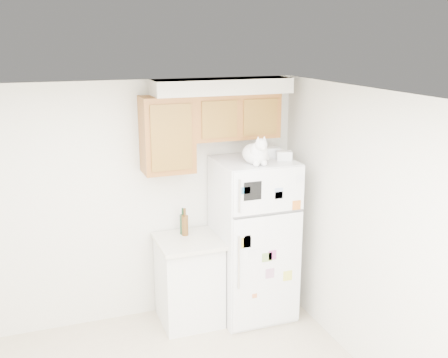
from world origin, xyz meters
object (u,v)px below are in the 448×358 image
storage_box_front (284,156)px  bottle_green (183,221)px  cat (257,153)px  refrigerator (254,239)px  base_counter (189,280)px  bottle_amber (185,222)px  storage_box_back (271,152)px

storage_box_front → bottle_green: (-0.98, 0.32, -0.68)m
storage_box_front → bottle_green: size_ratio=0.53×
cat → storage_box_front: (0.33, 0.07, -0.07)m
refrigerator → bottle_green: (-0.70, 0.22, 0.21)m
base_counter → storage_box_front: (0.97, -0.17, 1.28)m
cat → bottle_green: (-0.65, 0.39, -0.75)m
storage_box_front → base_counter: bearing=-172.0°
base_counter → refrigerator: bearing=-6.1°
refrigerator → bottle_amber: bearing=165.5°
storage_box_front → bottle_amber: storage_box_front is taller
refrigerator → storage_box_back: 0.93m
refrigerator → bottle_green: size_ratio=6.04×
base_counter → storage_box_back: storage_box_back is taller
base_counter → bottle_green: bearing=94.4°
cat → storage_box_back: cat is taller
storage_box_front → bottle_green: 1.24m
storage_box_front → bottle_amber: 1.22m
base_counter → bottle_green: (-0.01, 0.15, 0.60)m
base_counter → bottle_amber: (-0.00, 0.10, 0.60)m
cat → bottle_amber: cat is taller
refrigerator → storage_box_front: storage_box_front is taller
base_counter → bottle_amber: bearing=90.8°
cat → storage_box_front: 0.35m
refrigerator → bottle_green: bearing=162.4°
refrigerator → cat: (-0.05, -0.16, 0.96)m
storage_box_back → cat: bearing=-123.2°
bottle_amber → refrigerator: bearing=-14.5°
storage_box_front → bottle_amber: bearing=-177.8°
storage_box_front → refrigerator: bearing=179.5°
storage_box_front → bottle_green: bearing=179.9°
storage_box_back → bottle_green: size_ratio=0.64×
base_counter → storage_box_front: 1.62m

